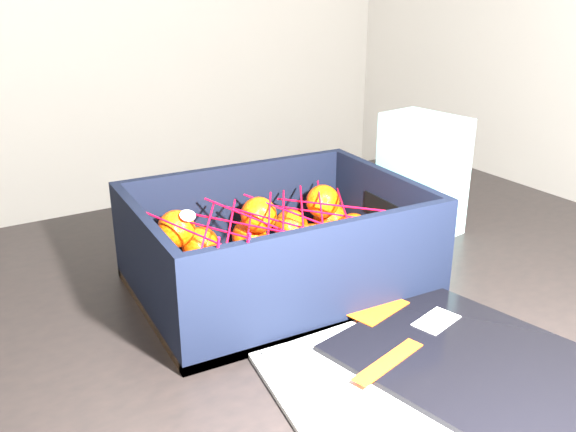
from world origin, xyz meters
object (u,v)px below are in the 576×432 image
table (290,343)px  produce_crate (277,256)px  magazine_stack (439,387)px  retail_carton (422,174)px

table → produce_crate: (-0.02, -0.01, 0.14)m
produce_crate → table: bearing=21.6°
magazine_stack → retail_carton: size_ratio=1.95×
table → produce_crate: 0.15m
table → magazine_stack: size_ratio=3.46×
table → produce_crate: bearing=-158.4°
table → retail_carton: 0.34m
retail_carton → magazine_stack: bearing=-137.4°
produce_crate → retail_carton: 0.31m
magazine_stack → produce_crate: 0.28m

